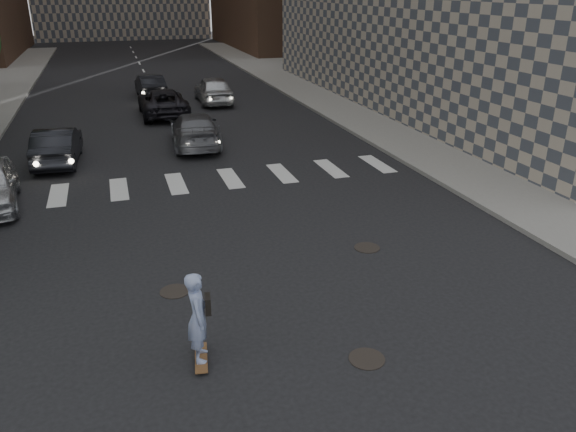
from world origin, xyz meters
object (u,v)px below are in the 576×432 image
traffic_car_a (57,145)px  traffic_car_b (195,130)px  skateboarder (198,317)px  traffic_car_d (213,89)px  traffic_car_c (163,102)px  traffic_car_e (150,86)px

traffic_car_a → traffic_car_b: bearing=-166.9°
skateboarder → traffic_car_b: (2.34, 15.61, -0.27)m
traffic_car_a → traffic_car_d: traffic_car_d is taller
traffic_car_c → traffic_car_d: bearing=-140.5°
skateboarder → traffic_car_e: bearing=95.6°
traffic_car_c → traffic_car_d: size_ratio=1.10×
traffic_car_e → traffic_car_b: bearing=90.5°
traffic_car_a → traffic_car_c: (4.95, 7.72, 0.01)m
traffic_car_d → traffic_car_c: bearing=40.8°
traffic_car_b → traffic_car_c: traffic_car_c is taller
skateboarder → traffic_car_c: 22.40m
skateboarder → traffic_car_b: 15.79m
skateboarder → traffic_car_d: skateboarder is taller
skateboarder → traffic_car_c: skateboarder is taller
traffic_car_e → traffic_car_a: bearing=67.1°
traffic_car_a → traffic_car_c: traffic_car_c is taller
traffic_car_d → traffic_car_b: bearing=75.8°
traffic_car_c → traffic_car_e: traffic_car_c is taller
traffic_car_c → traffic_car_e: (-0.18, 5.89, -0.02)m
traffic_car_c → skateboarder: bearing=85.7°
traffic_car_c → traffic_car_e: 5.89m
skateboarder → traffic_car_d: (4.93, 25.08, -0.18)m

